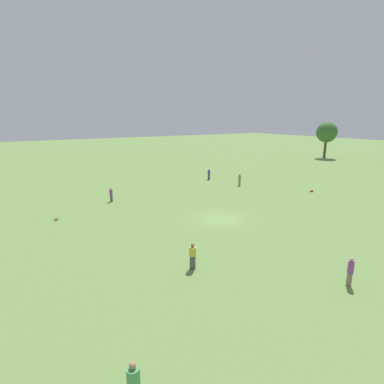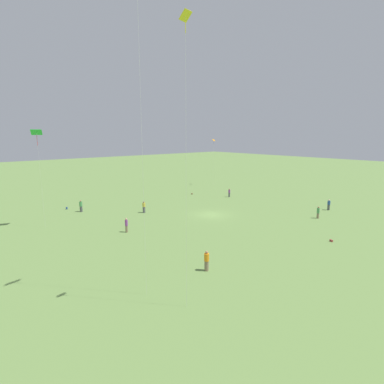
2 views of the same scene
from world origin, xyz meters
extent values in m
plane|color=#6B8E47|center=(0.00, 0.00, 0.00)|extent=(240.00, 240.00, 0.00)
cylinder|color=brown|center=(-22.25, 48.35, 2.14)|extent=(0.58, 0.58, 4.29)
sphere|color=#38662D|center=(-22.25, 48.35, 6.07)|extent=(4.76, 4.76, 4.76)
cylinder|color=#4C4C51|center=(6.84, -7.46, 0.46)|extent=(0.42, 0.42, 0.92)
cylinder|color=gold|center=(6.84, -7.46, 1.21)|extent=(0.50, 0.50, 0.58)
sphere|color=brown|center=(6.84, -7.46, 1.62)|extent=(0.24, 0.24, 0.24)
cylinder|color=#847056|center=(13.32, -0.90, 0.41)|extent=(0.39, 0.39, 0.82)
cylinder|color=purple|center=(13.32, -0.90, 1.18)|extent=(0.46, 0.46, 0.71)
sphere|color=tan|center=(13.32, -0.90, 1.65)|extent=(0.24, 0.24, 0.24)
cylinder|color=#847056|center=(-10.03, 11.10, 0.38)|extent=(0.43, 0.43, 0.75)
cylinder|color=#4C9956|center=(-10.03, 11.10, 1.11)|extent=(0.50, 0.50, 0.70)
sphere|color=#A87A56|center=(-10.03, 11.10, 1.58)|extent=(0.24, 0.24, 0.24)
cylinder|color=#4C4C51|center=(-15.84, 9.88, 0.44)|extent=(0.43, 0.43, 0.88)
cylinder|color=#2D5193|center=(-15.84, 9.88, 1.17)|extent=(0.51, 0.51, 0.58)
sphere|color=beige|center=(-15.84, 9.88, 1.58)|extent=(0.24, 0.24, 0.24)
cylinder|color=#4C9956|center=(13.82, -14.15, 1.21)|extent=(0.59, 0.59, 0.71)
sphere|color=#A87A56|center=(13.82, -14.15, 1.69)|extent=(0.24, 0.24, 0.24)
cylinder|color=#4C4C51|center=(-11.50, -6.95, 0.40)|extent=(0.31, 0.31, 0.79)
cylinder|color=purple|center=(-11.50, -6.95, 1.07)|extent=(0.37, 0.37, 0.57)
sphere|color=#A87A56|center=(-11.50, -6.95, 1.48)|extent=(0.24, 0.24, 0.24)
cube|color=#A58459|center=(-7.80, -13.39, 0.13)|extent=(0.32, 0.35, 0.27)
cube|color=#933833|center=(-2.16, 16.63, 0.10)|extent=(0.32, 0.41, 0.21)
camera|label=1|loc=(21.59, -16.78, 9.43)|focal=28.00mm
camera|label=2|loc=(29.80, 30.35, 11.52)|focal=28.00mm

